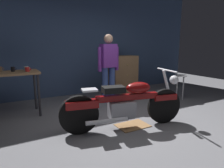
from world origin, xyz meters
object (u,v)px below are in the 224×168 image
(mug_black_matte, at_px, (13,69))
(wooden_dresser, at_px, (123,74))
(shop_stool, at_px, (180,80))
(mug_red_diner, at_px, (27,69))
(person_standing, at_px, (108,65))
(mug_white_ceramic, at_px, (26,69))
(mug_brown_stoneware, at_px, (0,69))
(motorcycle, at_px, (125,103))

(mug_black_matte, bearing_deg, wooden_dresser, 11.90)
(shop_stool, xyz_separation_m, wooden_dresser, (-0.89, 1.40, 0.05))
(mug_red_diner, bearing_deg, shop_stool, -9.54)
(mug_black_matte, bearing_deg, mug_red_diner, -32.59)
(person_standing, bearing_deg, mug_white_ceramic, -4.23)
(mug_brown_stoneware, bearing_deg, mug_white_ceramic, -11.60)
(motorcycle, distance_m, wooden_dresser, 2.67)
(wooden_dresser, relative_size, mug_black_matte, 10.58)
(motorcycle, relative_size, mug_white_ceramic, 18.45)
(shop_stool, xyz_separation_m, mug_black_matte, (-3.88, 0.77, 0.45))
(mug_black_matte, bearing_deg, person_standing, -2.22)
(shop_stool, height_order, wooden_dresser, wooden_dresser)
(motorcycle, height_order, mug_black_matte, motorcycle)
(mug_white_ceramic, bearing_deg, mug_brown_stoneware, 168.40)
(mug_brown_stoneware, bearing_deg, mug_red_diner, -28.37)
(person_standing, xyz_separation_m, wooden_dresser, (0.88, 0.71, -0.38))
(person_standing, xyz_separation_m, mug_brown_stoneware, (-2.33, 0.18, 0.02))
(person_standing, distance_m, mug_brown_stoneware, 2.34)
(person_standing, bearing_deg, mug_brown_stoneware, -6.11)
(motorcycle, xyz_separation_m, mug_brown_stoneware, (-1.82, 1.74, 0.50))
(person_standing, relative_size, mug_black_matte, 16.06)
(mug_white_ceramic, xyz_separation_m, mug_black_matte, (-0.25, 0.00, 0.00))
(mug_black_matte, bearing_deg, motorcycle, -45.88)
(motorcycle, bearing_deg, mug_brown_stoneware, 147.82)
(motorcycle, xyz_separation_m, wooden_dresser, (1.39, 2.28, 0.10))
(mug_white_ceramic, distance_m, mug_black_matte, 0.25)
(mug_white_ceramic, relative_size, mug_black_matte, 1.13)
(wooden_dresser, distance_m, mug_black_matte, 3.08)
(mug_red_diner, height_order, mug_black_matte, mug_black_matte)
(wooden_dresser, distance_m, mug_brown_stoneware, 3.28)
(mug_white_ceramic, distance_m, mug_red_diner, 0.16)
(mug_white_ceramic, xyz_separation_m, mug_brown_stoneware, (-0.48, 0.10, 0.01))
(motorcycle, distance_m, mug_white_ceramic, 2.19)
(shop_stool, height_order, mug_red_diner, mug_red_diner)
(shop_stool, distance_m, mug_white_ceramic, 3.74)
(mug_brown_stoneware, bearing_deg, shop_stool, -11.93)
(shop_stool, xyz_separation_m, mug_white_ceramic, (-3.63, 0.77, 0.45))
(motorcycle, xyz_separation_m, mug_white_ceramic, (-1.35, 1.65, 0.49))
(person_standing, relative_size, mug_white_ceramic, 14.27)
(wooden_dresser, xyz_separation_m, mug_brown_stoneware, (-3.21, -0.53, 0.40))
(person_standing, relative_size, wooden_dresser, 1.52)
(mug_red_diner, distance_m, mug_black_matte, 0.30)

